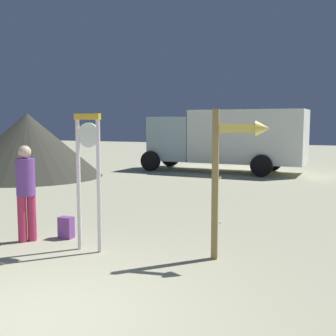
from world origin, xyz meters
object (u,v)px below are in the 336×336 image
object	(u,v)px
standing_clock	(88,167)
arrow_sign	(233,161)
person_near_clock	(26,188)
backpack	(66,228)
box_truck_near	(228,138)
dome_tent	(28,145)

from	to	relation	value
standing_clock	arrow_sign	size ratio (longest dim) A/B	0.97
arrow_sign	person_near_clock	bearing A→B (deg)	-174.98
standing_clock	backpack	world-z (taller)	standing_clock
arrow_sign	standing_clock	bearing A→B (deg)	-170.53
box_truck_near	dome_tent	distance (m)	8.55
standing_clock	box_truck_near	xyz separation A→B (m)	(-0.55, 12.38, 0.09)
arrow_sign	box_truck_near	bearing A→B (deg)	103.73
standing_clock	dome_tent	xyz separation A→B (m)	(-7.68, 7.68, -0.16)
person_near_clock	backpack	xyz separation A→B (m)	(0.55, 0.45, -0.79)
box_truck_near	dome_tent	size ratio (longest dim) A/B	1.21
backpack	dome_tent	world-z (taller)	dome_tent
person_near_clock	backpack	world-z (taller)	person_near_clock
arrow_sign	backpack	distance (m)	3.51
dome_tent	backpack	bearing A→B (deg)	-46.31
standing_clock	backpack	bearing A→B (deg)	148.66
arrow_sign	person_near_clock	distance (m)	3.83
box_truck_near	arrow_sign	bearing A→B (deg)	-76.27
standing_clock	dome_tent	size ratio (longest dim) A/B	0.39
person_near_clock	standing_clock	bearing A→B (deg)	-2.74
arrow_sign	dome_tent	size ratio (longest dim) A/B	0.40
arrow_sign	dome_tent	world-z (taller)	dome_tent
arrow_sign	person_near_clock	world-z (taller)	arrow_sign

